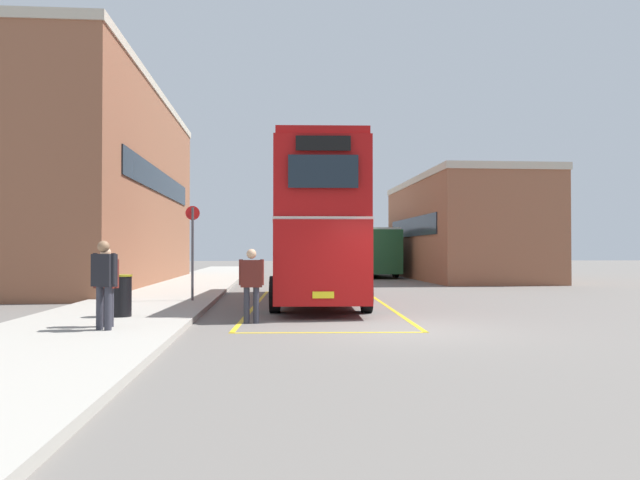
# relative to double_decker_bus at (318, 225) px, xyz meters

# --- Properties ---
(ground_plane) EXTENTS (135.60, 135.60, 0.00)m
(ground_plane) POSITION_rel_double_decker_bus_xyz_m (1.19, 7.36, -2.51)
(ground_plane) COLOR #66605B
(sidewalk_left) EXTENTS (4.00, 57.60, 0.14)m
(sidewalk_left) POSITION_rel_double_decker_bus_xyz_m (-5.31, 9.76, -2.44)
(sidewalk_left) COLOR #A39E93
(sidewalk_left) RESTS_ON ground
(brick_building_left) EXTENTS (5.92, 20.78, 9.43)m
(brick_building_left) POSITION_rel_double_decker_bus_xyz_m (-9.81, 10.41, 2.21)
(brick_building_left) COLOR brown
(brick_building_left) RESTS_ON ground
(depot_building_right) EXTENTS (6.13, 14.63, 5.90)m
(depot_building_right) POSITION_rel_double_decker_bus_xyz_m (9.69, 15.38, 0.44)
(depot_building_right) COLOR brown
(depot_building_right) RESTS_ON ground
(double_decker_bus) EXTENTS (3.15, 10.60, 4.75)m
(double_decker_bus) POSITION_rel_double_decker_bus_xyz_m (0.00, 0.00, 0.00)
(double_decker_bus) COLOR black
(double_decker_bus) RESTS_ON ground
(single_deck_bus) EXTENTS (3.18, 9.74, 3.02)m
(single_deck_bus) POSITION_rel_double_decker_bus_xyz_m (4.58, 19.71, -0.87)
(single_deck_bus) COLOR black
(single_deck_bus) RESTS_ON ground
(pedestrian_boarding) EXTENTS (0.58, 0.25, 1.73)m
(pedestrian_boarding) POSITION_rel_double_decker_bus_xyz_m (-1.97, -5.53, -1.51)
(pedestrian_boarding) COLOR #2D2D38
(pedestrian_boarding) RESTS_ON ground
(pedestrian_waiting_near) EXTENTS (0.54, 0.45, 1.75)m
(pedestrian_waiting_near) POSITION_rel_double_decker_bus_xyz_m (-4.78, -7.53, -1.35)
(pedestrian_waiting_near) COLOR #2D2D38
(pedestrian_waiting_near) RESTS_ON sidewalk_left
(pedestrian_waiting_far) EXTENTS (0.52, 0.37, 1.62)m
(pedestrian_waiting_far) POSITION_rel_double_decker_bus_xyz_m (-4.88, -7.00, -1.45)
(pedestrian_waiting_far) COLOR #2D2D38
(pedestrian_waiting_far) RESTS_ON sidewalk_left
(litter_bin) EXTENTS (0.51, 0.51, 0.98)m
(litter_bin) POSITION_rel_double_decker_bus_xyz_m (-5.04, -5.11, -1.88)
(litter_bin) COLOR black
(litter_bin) RESTS_ON sidewalk_left
(bus_stop_sign) EXTENTS (0.43, 0.14, 2.94)m
(bus_stop_sign) POSITION_rel_double_decker_bus_xyz_m (-3.97, -0.56, -0.62)
(bus_stop_sign) COLOR #4C4C51
(bus_stop_sign) RESTS_ON sidewalk_left
(bay_marking_yellow) EXTENTS (4.76, 12.69, 0.01)m
(bay_marking_yellow) POSITION_rel_double_decker_bus_xyz_m (-0.04, -1.93, -2.51)
(bay_marking_yellow) COLOR gold
(bay_marking_yellow) RESTS_ON ground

